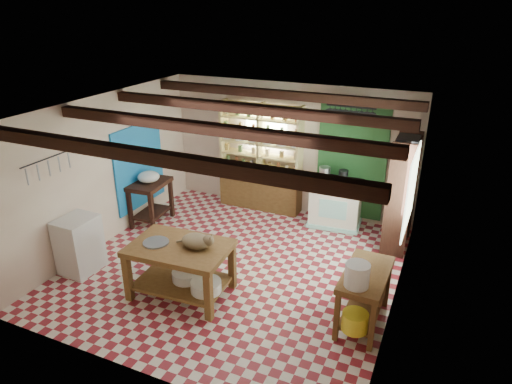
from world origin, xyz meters
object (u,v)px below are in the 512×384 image
at_px(white_cabinet, 79,245).
at_px(right_counter, 364,297).
at_px(cat, 196,241).
at_px(work_table, 181,270).
at_px(stove, 336,203).
at_px(prep_table, 151,202).

relative_size(white_cabinet, right_counter, 0.83).
distance_m(white_cabinet, right_counter, 4.43).
bearing_deg(cat, work_table, -178.69).
height_order(white_cabinet, cat, cat).
distance_m(stove, cat, 3.32).
distance_m(work_table, prep_table, 2.52).
xyz_separation_m(work_table, right_counter, (2.58, 0.43, -0.01)).
height_order(stove, cat, cat).
height_order(prep_table, right_counter, prep_table).
bearing_deg(work_table, cat, 11.31).
bearing_deg(right_counter, cat, -169.83).
bearing_deg(work_table, white_cabinet, 179.80).
bearing_deg(cat, stove, 54.33).
bearing_deg(stove, cat, -116.36).
bearing_deg(right_counter, stove, 113.51).
xyz_separation_m(stove, right_counter, (1.09, -2.68, -0.06)).
relative_size(work_table, stove, 1.52).
relative_size(stove, right_counter, 0.85).
relative_size(white_cabinet, cat, 2.11).
xyz_separation_m(work_table, stove, (1.48, 3.11, 0.05)).
bearing_deg(cat, prep_table, 126.83).
xyz_separation_m(work_table, prep_table, (-1.80, 1.76, 0.02)).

